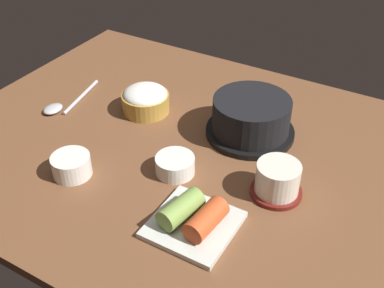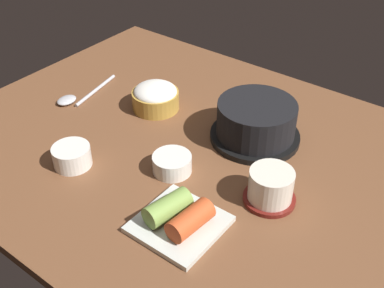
{
  "view_description": "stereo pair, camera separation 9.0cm",
  "coord_description": "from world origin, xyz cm",
  "px_view_note": "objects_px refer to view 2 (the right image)",
  "views": [
    {
      "loc": [
        38.53,
        -64.77,
        58.96
      ],
      "look_at": [
        2.0,
        -2.0,
        5.0
      ],
      "focal_mm": 44.73,
      "sensor_mm": 36.0,
      "label": 1
    },
    {
      "loc": [
        46.04,
        -59.75,
        58.96
      ],
      "look_at": [
        2.0,
        -2.0,
        5.0
      ],
      "focal_mm": 44.73,
      "sensor_mm": 36.0,
      "label": 2
    }
  ],
  "objects_px": {
    "stone_pot": "(256,121)",
    "kimchi_plate": "(179,218)",
    "tea_cup_with_saucer": "(271,187)",
    "side_bowl_near": "(72,156)",
    "spoon": "(76,97)",
    "rice_bowl": "(155,97)",
    "banchan_cup_center": "(172,163)"
  },
  "relations": [
    {
      "from": "banchan_cup_center",
      "to": "kimchi_plate",
      "type": "xyz_separation_m",
      "value": [
        0.1,
        -0.1,
        0.0
      ]
    },
    {
      "from": "rice_bowl",
      "to": "kimchi_plate",
      "type": "xyz_separation_m",
      "value": [
        0.26,
        -0.25,
        -0.01
      ]
    },
    {
      "from": "tea_cup_with_saucer",
      "to": "banchan_cup_center",
      "type": "height_order",
      "value": "tea_cup_with_saucer"
    },
    {
      "from": "tea_cup_with_saucer",
      "to": "side_bowl_near",
      "type": "bearing_deg",
      "value": -158.02
    },
    {
      "from": "stone_pot",
      "to": "side_bowl_near",
      "type": "distance_m",
      "value": 0.36
    },
    {
      "from": "rice_bowl",
      "to": "side_bowl_near",
      "type": "distance_m",
      "value": 0.25
    },
    {
      "from": "rice_bowl",
      "to": "banchan_cup_center",
      "type": "height_order",
      "value": "rice_bowl"
    },
    {
      "from": "stone_pot",
      "to": "spoon",
      "type": "distance_m",
      "value": 0.42
    },
    {
      "from": "tea_cup_with_saucer",
      "to": "kimchi_plate",
      "type": "xyz_separation_m",
      "value": [
        -0.08,
        -0.14,
        -0.01
      ]
    },
    {
      "from": "banchan_cup_center",
      "to": "spoon",
      "type": "distance_m",
      "value": 0.34
    },
    {
      "from": "kimchi_plate",
      "to": "side_bowl_near",
      "type": "xyz_separation_m",
      "value": [
        -0.26,
        0.0,
        0.0
      ]
    },
    {
      "from": "stone_pot",
      "to": "kimchi_plate",
      "type": "distance_m",
      "value": 0.29
    },
    {
      "from": "banchan_cup_center",
      "to": "kimchi_plate",
      "type": "bearing_deg",
      "value": -46.23
    },
    {
      "from": "rice_bowl",
      "to": "spoon",
      "type": "distance_m",
      "value": 0.19
    },
    {
      "from": "tea_cup_with_saucer",
      "to": "side_bowl_near",
      "type": "xyz_separation_m",
      "value": [
        -0.34,
        -0.14,
        -0.01
      ]
    },
    {
      "from": "stone_pot",
      "to": "banchan_cup_center",
      "type": "distance_m",
      "value": 0.19
    },
    {
      "from": "side_bowl_near",
      "to": "spoon",
      "type": "relative_size",
      "value": 0.41
    },
    {
      "from": "rice_bowl",
      "to": "tea_cup_with_saucer",
      "type": "height_order",
      "value": "tea_cup_with_saucer"
    },
    {
      "from": "spoon",
      "to": "stone_pot",
      "type": "bearing_deg",
      "value": 16.06
    },
    {
      "from": "stone_pot",
      "to": "banchan_cup_center",
      "type": "relative_size",
      "value": 2.49
    },
    {
      "from": "stone_pot",
      "to": "spoon",
      "type": "xyz_separation_m",
      "value": [
        -0.4,
        -0.12,
        -0.03
      ]
    },
    {
      "from": "tea_cup_with_saucer",
      "to": "kimchi_plate",
      "type": "bearing_deg",
      "value": -120.88
    },
    {
      "from": "kimchi_plate",
      "to": "tea_cup_with_saucer",
      "type": "bearing_deg",
      "value": 59.12
    },
    {
      "from": "banchan_cup_center",
      "to": "side_bowl_near",
      "type": "distance_m",
      "value": 0.19
    },
    {
      "from": "banchan_cup_center",
      "to": "side_bowl_near",
      "type": "height_order",
      "value": "side_bowl_near"
    },
    {
      "from": "rice_bowl",
      "to": "tea_cup_with_saucer",
      "type": "bearing_deg",
      "value": -17.08
    },
    {
      "from": "spoon",
      "to": "side_bowl_near",
      "type": "bearing_deg",
      "value": -42.98
    },
    {
      "from": "tea_cup_with_saucer",
      "to": "banchan_cup_center",
      "type": "xyz_separation_m",
      "value": [
        -0.18,
        -0.04,
        -0.01
      ]
    },
    {
      "from": "banchan_cup_center",
      "to": "kimchi_plate",
      "type": "height_order",
      "value": "kimchi_plate"
    },
    {
      "from": "kimchi_plate",
      "to": "side_bowl_near",
      "type": "distance_m",
      "value": 0.26
    },
    {
      "from": "stone_pot",
      "to": "banchan_cup_center",
      "type": "height_order",
      "value": "stone_pot"
    },
    {
      "from": "stone_pot",
      "to": "tea_cup_with_saucer",
      "type": "xyz_separation_m",
      "value": [
        0.12,
        -0.14,
        -0.01
      ]
    }
  ]
}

